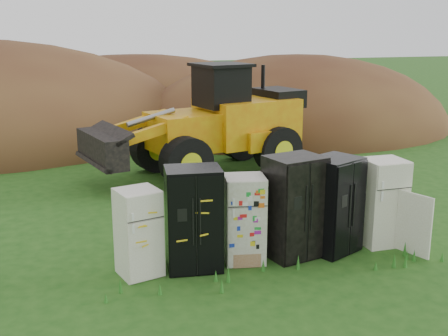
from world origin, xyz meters
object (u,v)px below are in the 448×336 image
Objects in this scene: fridge_leftmost at (139,232)px; fridge_sticker at (244,219)px; fridge_black_right at (333,205)px; fridge_black_side at (194,219)px; fridge_open_door at (382,202)px; fridge_dark_mid at (294,207)px; wheel_loader at (197,121)px.

fridge_leftmost is 0.95× the size of fridge_sticker.
fridge_black_right is at bearing 8.70° from fridge_sticker.
fridge_black_side is 3.92m from fridge_open_door.
fridge_black_side is 2.79m from fridge_black_right.
fridge_black_side is (1.00, -0.02, 0.16)m from fridge_leftmost.
wheel_loader reaches higher than fridge_dark_mid.
fridge_black_right is (1.81, -0.04, 0.12)m from fridge_sticker.
fridge_open_door is (3.92, 0.05, -0.07)m from fridge_black_side.
wheel_loader is at bearing 74.67° from fridge_black_right.
fridge_sticker is 2.93m from fridge_open_door.
fridge_leftmost is 0.90× the size of fridge_open_door.
fridge_black_side is at bearing -179.48° from fridge_open_door.
fridge_dark_mid reaches higher than fridge_sticker.
fridge_dark_mid is 1.12× the size of fridge_open_door.
fridge_dark_mid is 1.04× the size of fridge_black_right.
fridge_dark_mid is at bearing 6.90° from fridge_black_side.
fridge_dark_mid is 6.45m from wheel_loader.
fridge_sticker is 1.81m from fridge_black_right.
fridge_black_side reaches higher than fridge_black_right.
fridge_leftmost is 3.79m from fridge_black_right.
wheel_loader is (2.71, 6.39, 0.84)m from fridge_leftmost.
fridge_sticker is (1.98, 0.02, 0.04)m from fridge_leftmost.
fridge_black_right is at bearing -94.48° from wheel_loader.
wheel_loader is (-1.08, 6.42, 0.68)m from fridge_black_right.
fridge_black_right is at bearing 6.73° from fridge_black_side.
fridge_open_door is at bearing -14.16° from fridge_leftmost.
fridge_leftmost is 1.98m from fridge_sticker.
fridge_open_door is at bearing -84.89° from wheel_loader.
fridge_leftmost is at bearing -169.41° from fridge_sticker.
fridge_black_side is 1.96m from fridge_dark_mid.
fridge_black_side is 0.99m from fridge_sticker.
fridge_sticker is 6.46m from wheel_loader.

